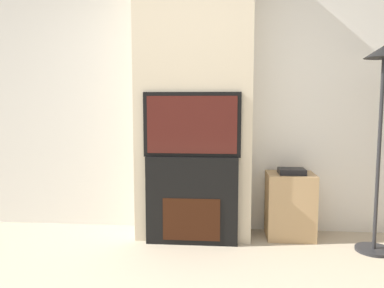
# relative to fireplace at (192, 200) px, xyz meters

# --- Properties ---
(wall_back) EXTENTS (6.00, 0.06, 2.70)m
(wall_back) POSITION_rel_fireplace_xyz_m (0.00, 0.45, 0.96)
(wall_back) COLOR silver
(wall_back) RESTS_ON ground_plane
(chimney_breast) EXTENTS (1.04, 0.41, 2.70)m
(chimney_breast) POSITION_rel_fireplace_xyz_m (0.00, 0.21, 0.96)
(chimney_breast) COLOR beige
(chimney_breast) RESTS_ON ground_plane
(fireplace) EXTENTS (0.81, 0.15, 0.78)m
(fireplace) POSITION_rel_fireplace_xyz_m (0.00, 0.00, 0.00)
(fireplace) COLOR black
(fireplace) RESTS_ON ground_plane
(television) EXTENTS (0.85, 0.07, 0.56)m
(television) POSITION_rel_fireplace_xyz_m (0.00, -0.00, 0.67)
(television) COLOR black
(television) RESTS_ON fireplace
(floor_lamp) EXTENTS (0.31, 0.31, 1.71)m
(floor_lamp) POSITION_rel_fireplace_xyz_m (1.55, -0.07, 0.90)
(floor_lamp) COLOR #262628
(floor_lamp) RESTS_ON ground_plane
(media_stand) EXTENTS (0.43, 0.34, 0.65)m
(media_stand) POSITION_rel_fireplace_xyz_m (0.89, 0.22, -0.08)
(media_stand) COLOR tan
(media_stand) RESTS_ON ground_plane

